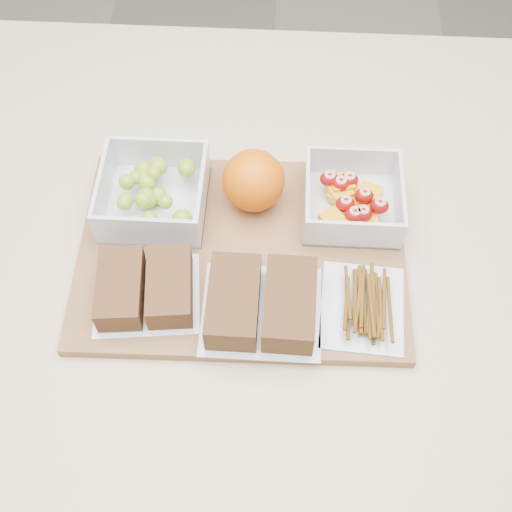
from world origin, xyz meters
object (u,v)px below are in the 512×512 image
object	(u,v)px
cutting_board	(242,253)
grape_container	(155,193)
fruit_container	(352,200)
orange	(253,181)
sandwich_bag_center	(262,303)
pretzel_bag	(364,303)
sandwich_bag_left	(145,288)

from	to	relation	value
cutting_board	grape_container	bearing A→B (deg)	149.57
fruit_container	orange	distance (m)	0.13
fruit_container	sandwich_bag_center	world-z (taller)	fruit_container
orange	sandwich_bag_center	size ratio (longest dim) A/B	0.57
fruit_container	pretzel_bag	xyz separation A→B (m)	(0.01, -0.15, -0.01)
grape_container	sandwich_bag_center	bearing A→B (deg)	-46.29
sandwich_bag_left	sandwich_bag_center	bearing A→B (deg)	-5.92
cutting_board	sandwich_bag_center	xyz separation A→B (m)	(0.03, -0.09, 0.03)
sandwich_bag_center	pretzel_bag	bearing A→B (deg)	5.59
cutting_board	pretzel_bag	xyz separation A→B (m)	(0.15, -0.08, 0.02)
grape_container	orange	size ratio (longest dim) A/B	1.65
orange	pretzel_bag	size ratio (longest dim) A/B	0.65
orange	pretzel_bag	bearing A→B (deg)	-48.06
fruit_container	sandwich_bag_left	world-z (taller)	fruit_container
grape_container	sandwich_bag_left	world-z (taller)	grape_container
cutting_board	orange	world-z (taller)	orange
fruit_container	cutting_board	bearing A→B (deg)	-153.13
sandwich_bag_left	pretzel_bag	xyz separation A→B (m)	(0.26, -0.00, -0.01)
grape_container	fruit_container	bearing A→B (deg)	1.14
cutting_board	grape_container	xyz separation A→B (m)	(-0.12, 0.07, 0.03)
orange	sandwich_bag_center	world-z (taller)	orange
fruit_container	sandwich_bag_center	bearing A→B (deg)	-124.69
fruit_container	sandwich_bag_center	size ratio (longest dim) A/B	0.87
orange	sandwich_bag_left	world-z (taller)	orange
cutting_board	sandwich_bag_center	size ratio (longest dim) A/B	2.91
orange	sandwich_bag_left	xyz separation A→B (m)	(-0.12, -0.15, -0.02)
grape_container	pretzel_bag	world-z (taller)	grape_container
orange	sandwich_bag_left	size ratio (longest dim) A/B	0.59
cutting_board	fruit_container	xyz separation A→B (m)	(0.14, 0.07, 0.03)
fruit_container	sandwich_bag_center	distance (m)	0.20
sandwich_bag_left	pretzel_bag	bearing A→B (deg)	-0.58
grape_container	fruit_container	size ratio (longest dim) A/B	1.08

